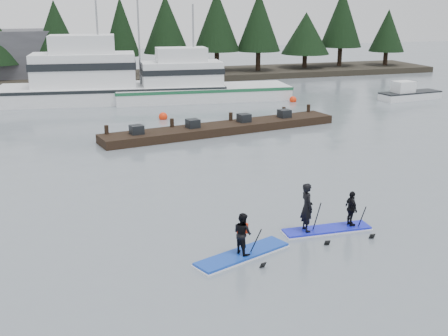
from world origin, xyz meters
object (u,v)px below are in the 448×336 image
object	(u,v)px
fishing_boat_large	(105,92)
fishing_boat_medium	(198,93)
paddleboard_solo	(243,242)
paddleboard_duo	(325,213)
floating_dock	(223,128)

from	to	relation	value
fishing_boat_large	fishing_boat_medium	size ratio (longest dim) A/B	1.26
paddleboard_solo	paddleboard_duo	distance (m)	3.57
fishing_boat_large	fishing_boat_medium	world-z (taller)	fishing_boat_large
fishing_boat_large	floating_dock	xyz separation A→B (m)	(5.53, -13.36, -0.50)
floating_dock	fishing_boat_medium	bearing A→B (deg)	71.91
fishing_boat_medium	paddleboard_solo	xyz separation A→B (m)	(-6.35, -28.52, -0.10)
fishing_boat_medium	fishing_boat_large	bearing A→B (deg)	172.90
fishing_boat_medium	paddleboard_duo	world-z (taller)	fishing_boat_medium
fishing_boat_large	fishing_boat_medium	distance (m)	7.35
fishing_boat_large	paddleboard_solo	distance (m)	30.09
fishing_boat_large	paddleboard_duo	world-z (taller)	fishing_boat_large
fishing_boat_medium	paddleboard_solo	distance (m)	29.22
fishing_boat_large	paddleboard_solo	xyz separation A→B (m)	(0.83, -30.07, -0.26)
fishing_boat_large	floating_dock	size ratio (longest dim) A/B	1.19
fishing_boat_large	floating_dock	bearing A→B (deg)	-59.81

